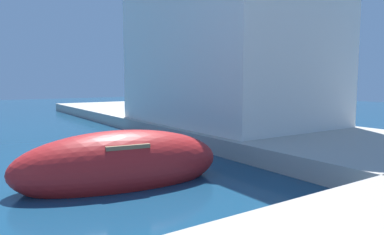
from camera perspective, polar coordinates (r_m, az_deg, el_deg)
name	(u,v)px	position (r m, az deg, el deg)	size (l,w,h in m)	color
quay_promenade	(15,231)	(5.28, -26.49, -16.00)	(44.00, 32.00, 0.50)	#ADA89E
moored_boat_5	(121,165)	(7.71, -11.30, -7.40)	(4.56, 2.25, 1.46)	#B21E1E
waterfront_building_main	(227,26)	(14.74, 5.57, 14.33)	(5.74, 8.51, 7.56)	white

